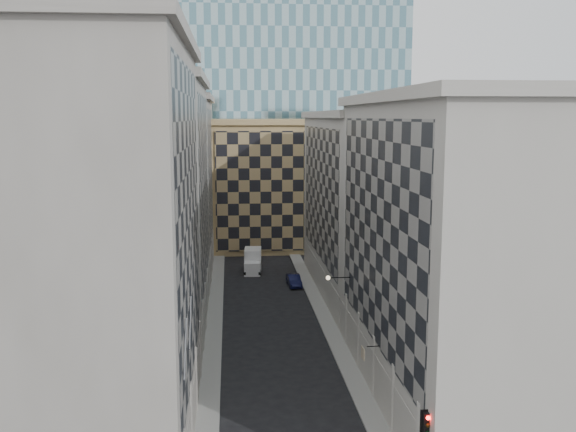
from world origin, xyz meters
TOP-DOWN VIEW (x-y plane):
  - sidewalk_west at (-5.25, 30.00)m, footprint 1.50×100.00m
  - sidewalk_east at (5.25, 30.00)m, footprint 1.50×100.00m
  - bldg_left_a at (-10.88, 11.00)m, footprint 10.80×22.80m
  - bldg_left_b at (-10.88, 33.00)m, footprint 10.80×22.80m
  - bldg_left_c at (-10.88, 55.00)m, footprint 10.80×22.80m
  - bldg_right_a at (10.88, 15.00)m, footprint 10.80×26.80m
  - bldg_right_b at (10.89, 42.00)m, footprint 10.80×28.80m
  - tan_block at (2.00, 67.90)m, footprint 16.80×14.80m
  - church_tower at (0.00, 82.00)m, footprint 7.20×7.20m
  - flagpoles_left at (-5.90, 6.00)m, footprint 0.10×6.33m
  - bracket_lamp at (4.38, 24.00)m, footprint 1.98×0.36m
  - box_truck at (-0.92, 52.09)m, footprint 2.38×5.19m
  - dark_car at (3.50, 44.66)m, footprint 1.60×4.01m
  - shop_sign at (4.95, 13.43)m, footprint 1.19×0.78m

SIDE VIEW (x-z plane):
  - sidewalk_west at x=-5.25m, z-range 0.00..0.15m
  - sidewalk_east at x=5.25m, z-range 0.00..0.15m
  - dark_car at x=3.50m, z-range 0.00..1.30m
  - box_truck at x=-0.92m, z-range -0.18..2.60m
  - shop_sign at x=4.95m, z-range 3.40..4.26m
  - bracket_lamp at x=4.38m, z-range 6.02..6.38m
  - flagpoles_left at x=-5.90m, z-range 6.83..9.17m
  - tan_block at x=2.00m, z-range 0.04..18.84m
  - bldg_right_b at x=10.89m, z-range 0.00..19.70m
  - bldg_right_a at x=10.88m, z-range -0.03..20.67m
  - bldg_left_c at x=-10.88m, z-range -0.02..21.68m
  - bldg_left_b at x=-10.88m, z-range -0.03..22.67m
  - bldg_left_a at x=-10.88m, z-range -0.03..23.67m
  - church_tower at x=0.00m, z-range 1.20..52.70m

